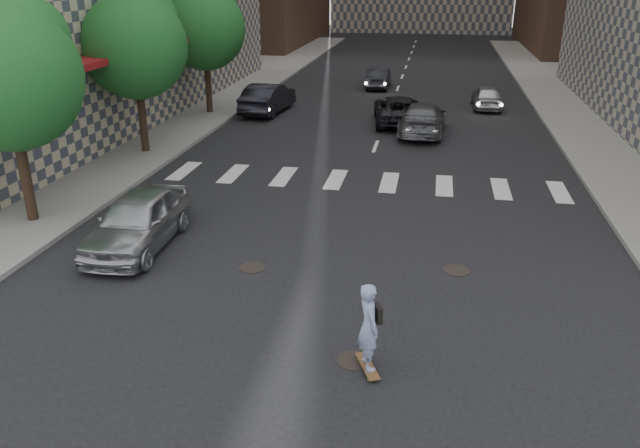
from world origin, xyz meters
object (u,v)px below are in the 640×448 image
at_px(tree_c, 206,25).
at_px(traffic_car_a, 268,98).
at_px(traffic_car_c, 398,110).
at_px(tree_b, 137,41).
at_px(skateboarder, 369,326).
at_px(tree_a, 10,70).
at_px(traffic_car_e, 379,78).
at_px(traffic_car_d, 487,97).
at_px(traffic_car_b, 423,119).
at_px(silver_sedan, 138,221).

relative_size(tree_c, traffic_car_a, 1.35).
distance_m(tree_c, traffic_car_c, 10.86).
height_order(tree_b, skateboarder, tree_b).
xyz_separation_m(tree_c, traffic_car_a, (2.95, 0.86, -3.84)).
bearing_deg(tree_a, traffic_car_e, 72.39).
distance_m(traffic_car_a, traffic_car_d, 12.33).
bearing_deg(tree_c, traffic_car_e, 50.00).
bearing_deg(traffic_car_e, traffic_car_a, 59.89).
distance_m(tree_a, tree_b, 8.00).
bearing_deg(traffic_car_b, tree_b, 29.05).
height_order(silver_sedan, traffic_car_a, traffic_car_a).
bearing_deg(tree_c, tree_a, -90.00).
xyz_separation_m(traffic_car_d, traffic_car_e, (-6.64, 5.49, -0.01)).
relative_size(silver_sedan, traffic_car_b, 0.90).
height_order(traffic_car_a, traffic_car_d, traffic_car_a).
xyz_separation_m(tree_a, traffic_car_c, (10.11, 15.55, -3.95)).
bearing_deg(traffic_car_d, tree_b, 38.58).
relative_size(tree_b, silver_sedan, 1.45).
xyz_separation_m(traffic_car_a, traffic_car_d, (11.85, 3.39, -0.14)).
bearing_deg(traffic_car_c, traffic_car_d, -142.06).
height_order(traffic_car_b, traffic_car_e, traffic_car_b).
bearing_deg(traffic_car_e, tree_c, 50.34).
bearing_deg(tree_a, traffic_car_d, 53.82).
height_order(tree_a, skateboarder, tree_a).
bearing_deg(silver_sedan, traffic_car_c, 68.11).
relative_size(traffic_car_a, traffic_car_e, 1.24).
xyz_separation_m(tree_c, traffic_car_e, (8.17, 9.74, -4.00)).
xyz_separation_m(tree_b, traffic_car_d, (14.81, 12.25, -3.98)).
distance_m(traffic_car_c, traffic_car_d, 6.65).
xyz_separation_m(tree_b, traffic_car_c, (10.11, 7.55, -3.95)).
bearing_deg(traffic_car_e, tree_a, 72.72).
relative_size(tree_a, tree_b, 1.00).
xyz_separation_m(tree_c, traffic_car_b, (11.42, -2.42, -3.91)).
xyz_separation_m(traffic_car_b, traffic_car_c, (-1.31, 1.98, -0.04)).
relative_size(tree_b, skateboarder, 3.50).
xyz_separation_m(tree_b, traffic_car_e, (8.17, 17.74, -4.00)).
bearing_deg(silver_sedan, traffic_car_b, 61.46).
xyz_separation_m(tree_a, tree_b, (0.00, 8.00, 0.00)).
bearing_deg(traffic_car_c, traffic_car_e, -86.27).
xyz_separation_m(traffic_car_c, traffic_car_d, (4.70, 4.70, -0.03)).
height_order(skateboarder, silver_sedan, skateboarder).
bearing_deg(silver_sedan, traffic_car_d, 61.44).
distance_m(traffic_car_a, traffic_car_c, 7.27).
distance_m(skateboarder, traffic_car_a, 24.11).
distance_m(traffic_car_b, traffic_car_d, 7.49).
distance_m(silver_sedan, traffic_car_d, 23.98).
bearing_deg(tree_b, tree_c, 90.00).
distance_m(tree_b, traffic_car_a, 10.10).
height_order(traffic_car_c, traffic_car_e, traffic_car_c).
bearing_deg(traffic_car_b, traffic_car_d, -113.93).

